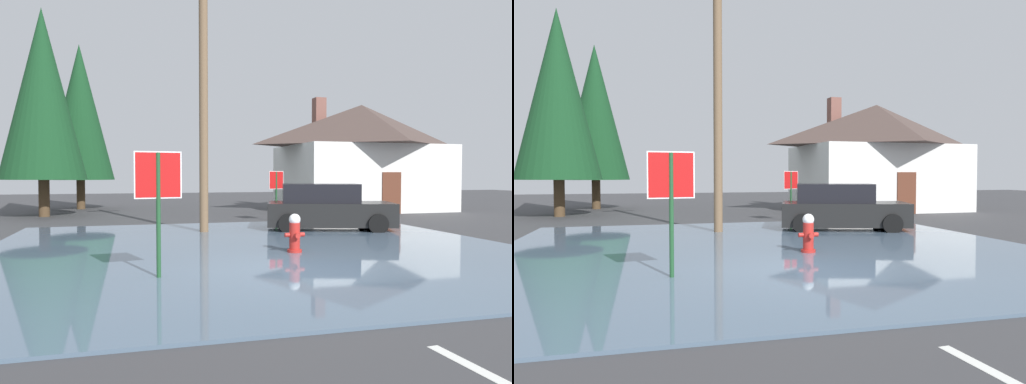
% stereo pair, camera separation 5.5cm
% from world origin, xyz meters
% --- Properties ---
extents(ground_plane, '(80.00, 80.00, 0.10)m').
position_xyz_m(ground_plane, '(0.00, 0.00, -0.05)').
color(ground_plane, '#38383A').
extents(flood_puddle, '(13.21, 12.53, 0.05)m').
position_xyz_m(flood_puddle, '(0.07, 2.80, 0.02)').
color(flood_puddle, '#4C6075').
rests_on(flood_puddle, ground).
extents(lane_stop_bar, '(3.94, 0.61, 0.01)m').
position_xyz_m(lane_stop_bar, '(-0.89, -2.08, 0.00)').
color(lane_stop_bar, silver).
rests_on(lane_stop_bar, ground).
extents(stop_sign_near, '(0.84, 0.11, 2.30)m').
position_xyz_m(stop_sign_near, '(-2.52, -0.06, 1.65)').
color(stop_sign_near, '#1E4C28').
rests_on(stop_sign_near, ground).
extents(fire_hydrant, '(0.48, 0.41, 0.96)m').
position_xyz_m(fire_hydrant, '(0.74, 1.90, 0.47)').
color(fire_hydrant, '#AD231E').
rests_on(fire_hydrant, ground).
extents(utility_pole, '(1.60, 0.28, 8.77)m').
position_xyz_m(utility_pole, '(-0.75, 6.38, 4.56)').
color(utility_pole, brown).
rests_on(utility_pole, ground).
extents(stop_sign_far, '(0.68, 0.28, 2.02)m').
position_xyz_m(stop_sign_far, '(2.64, 9.49, 1.44)').
color(stop_sign_far, '#1E4C28').
rests_on(stop_sign_far, ground).
extents(house, '(8.77, 6.56, 6.04)m').
position_xyz_m(house, '(8.92, 14.39, 2.91)').
color(house, silver).
rests_on(house, ground).
extents(parked_car, '(4.57, 3.05, 1.58)m').
position_xyz_m(parked_car, '(3.41, 6.17, 0.75)').
color(parked_car, black).
rests_on(parked_car, ground).
extents(pine_tree_tall_left, '(3.57, 3.57, 8.91)m').
position_xyz_m(pine_tree_tall_left, '(-5.69, 18.59, 5.24)').
color(pine_tree_tall_left, '#4C3823').
rests_on(pine_tree_tall_left, ground).
extents(pine_tree_mid_left, '(3.70, 3.70, 9.26)m').
position_xyz_m(pine_tree_mid_left, '(-6.79, 14.12, 5.45)').
color(pine_tree_mid_left, '#4C3823').
rests_on(pine_tree_mid_left, ground).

